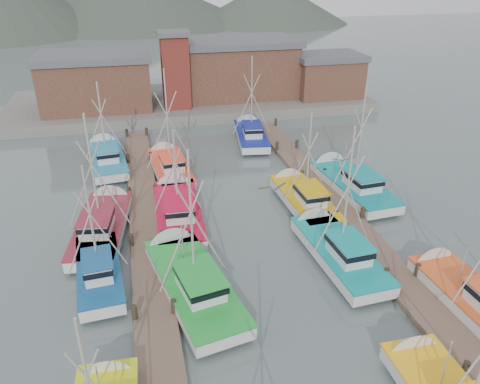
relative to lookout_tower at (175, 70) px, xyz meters
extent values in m
plane|color=#4C5C5A|center=(2.00, -33.00, -5.55)|extent=(260.00, 260.00, 0.00)
cube|color=brown|center=(-5.00, -29.00, -5.35)|extent=(2.20, 46.00, 0.40)
cylinder|color=black|center=(-6.00, -35.00, -5.10)|extent=(0.30, 0.30, 1.50)
cylinder|color=black|center=(-6.00, -28.00, -5.10)|extent=(0.30, 0.30, 1.50)
cylinder|color=black|center=(-6.00, -21.00, -5.10)|extent=(0.30, 0.30, 1.50)
cylinder|color=black|center=(-6.00, -14.00, -5.10)|extent=(0.30, 0.30, 1.50)
cylinder|color=black|center=(-6.00, -7.00, -5.10)|extent=(0.30, 0.30, 1.50)
cylinder|color=black|center=(-4.00, -35.00, -5.10)|extent=(0.30, 0.30, 1.50)
cylinder|color=black|center=(-4.00, -28.00, -5.10)|extent=(0.30, 0.30, 1.50)
cylinder|color=black|center=(-4.00, -21.00, -5.10)|extent=(0.30, 0.30, 1.50)
cylinder|color=black|center=(-4.00, -14.00, -5.10)|extent=(0.30, 0.30, 1.50)
cylinder|color=black|center=(-4.00, -7.00, -5.10)|extent=(0.30, 0.30, 1.50)
cube|color=brown|center=(9.00, -29.00, -5.35)|extent=(2.20, 46.00, 0.40)
cylinder|color=black|center=(8.00, -42.00, -5.10)|extent=(0.30, 0.30, 1.50)
cylinder|color=black|center=(8.00, -35.00, -5.10)|extent=(0.30, 0.30, 1.50)
cylinder|color=black|center=(8.00, -28.00, -5.10)|extent=(0.30, 0.30, 1.50)
cylinder|color=black|center=(8.00, -21.00, -5.10)|extent=(0.30, 0.30, 1.50)
cylinder|color=black|center=(8.00, -14.00, -5.10)|extent=(0.30, 0.30, 1.50)
cylinder|color=black|center=(8.00, -7.00, -5.10)|extent=(0.30, 0.30, 1.50)
cylinder|color=black|center=(10.00, -35.00, -5.10)|extent=(0.30, 0.30, 1.50)
cylinder|color=black|center=(10.00, -28.00, -5.10)|extent=(0.30, 0.30, 1.50)
cylinder|color=black|center=(10.00, -21.00, -5.10)|extent=(0.30, 0.30, 1.50)
cylinder|color=black|center=(10.00, -14.00, -5.10)|extent=(0.30, 0.30, 1.50)
cylinder|color=black|center=(10.00, -7.00, -5.10)|extent=(0.30, 0.30, 1.50)
cube|color=slate|center=(2.00, 4.00, -4.95)|extent=(44.00, 16.00, 1.20)
cube|color=brown|center=(-9.00, 2.00, -1.60)|extent=(12.00, 8.00, 5.50)
cube|color=#56565B|center=(-9.00, 2.00, 1.50)|extent=(12.72, 8.48, 0.70)
cube|color=brown|center=(8.00, 4.00, -1.25)|extent=(14.00, 9.00, 6.20)
cube|color=#56565B|center=(8.00, 4.00, 2.20)|extent=(14.84, 9.54, 0.70)
cube|color=brown|center=(19.00, 1.00, -2.10)|extent=(8.00, 6.00, 4.50)
cube|color=#56565B|center=(19.00, 1.00, 0.50)|extent=(8.48, 6.36, 0.70)
cube|color=maroon|center=(0.00, 0.00, -0.35)|extent=(3.00, 3.00, 8.00)
cube|color=#56565B|center=(0.00, 0.00, 3.90)|extent=(3.60, 3.60, 0.50)
cone|color=#3C4439|center=(-3.00, 97.00, -5.55)|extent=(140.00, 140.00, 30.00)
cone|color=#3C4439|center=(37.00, 87.00, -5.55)|extent=(90.00, 90.00, 24.00)
cone|color=silver|center=(6.26, -40.09, -5.00)|extent=(2.52, 1.10, 2.52)
cylinder|color=#A9A59B|center=(5.74, -44.29, -1.82)|extent=(2.46, 0.09, 5.38)
cylinder|color=#A9A59B|center=(6.26, -42.68, -3.25)|extent=(0.07, 0.07, 2.25)
cone|color=silver|center=(-7.19, -38.40, -5.00)|extent=(2.41, 1.20, 2.37)
cube|color=#101F37|center=(-2.74, -33.35, -5.50)|extent=(4.32, 8.74, 0.70)
cube|color=silver|center=(-2.74, -33.35, -4.85)|extent=(4.91, 9.93, 0.80)
cube|color=green|center=(-2.74, -33.35, -4.47)|extent=(5.02, 10.04, 0.10)
cone|color=silver|center=(-3.68, -28.69, -5.00)|extent=(3.13, 1.67, 2.97)
cube|color=silver|center=(-2.52, -34.47, -3.90)|extent=(2.44, 3.17, 1.10)
cube|color=black|center=(-2.52, -34.47, -3.67)|extent=(2.62, 3.48, 0.28)
cube|color=green|center=(-2.52, -34.47, -3.31)|extent=(2.78, 3.69, 0.07)
cylinder|color=#A9A59B|center=(-2.70, -33.54, -0.62)|extent=(0.16, 0.16, 7.66)
cylinder|color=#A9A59B|center=(-3.30, -33.66, -1.52)|extent=(2.71, 0.64, 5.99)
cylinder|color=#A9A59B|center=(-2.11, -33.42, -1.52)|extent=(2.71, 0.64, 5.99)
cylinder|color=#A9A59B|center=(-3.08, -31.68, -3.25)|extent=(0.09, 0.09, 2.65)
cube|color=#101F37|center=(6.35, -32.28, -5.50)|extent=(2.96, 7.72, 0.70)
cube|color=silver|center=(6.35, -32.28, -4.85)|extent=(3.36, 8.77, 0.80)
cube|color=#0C908E|center=(6.35, -32.28, -4.47)|extent=(3.45, 8.86, 0.10)
cone|color=silver|center=(6.07, -27.99, -5.00)|extent=(2.76, 1.28, 2.69)
cube|color=silver|center=(6.42, -33.31, -3.90)|extent=(1.90, 2.69, 1.10)
cube|color=black|center=(6.42, -33.31, -3.67)|extent=(2.03, 2.96, 0.28)
cube|color=#0C908E|center=(6.42, -33.31, -3.31)|extent=(2.16, 3.13, 0.07)
cylinder|color=#A9A59B|center=(6.37, -32.45, -0.57)|extent=(0.13, 0.13, 7.77)
cylinder|color=#A9A59B|center=(5.82, -32.49, -1.48)|extent=(2.77, 0.27, 6.07)
cylinder|color=#A9A59B|center=(6.91, -32.42, -1.48)|extent=(2.77, 0.27, 6.07)
cylinder|color=#A9A59B|center=(6.25, -30.74, -3.25)|extent=(0.07, 0.07, 2.40)
cube|color=#101F37|center=(-7.87, -31.00, -5.50)|extent=(2.60, 6.49, 0.70)
cube|color=silver|center=(-7.87, -31.00, -4.85)|extent=(2.95, 7.38, 0.80)
cube|color=#134E84|center=(-7.87, -31.00, -4.47)|extent=(3.03, 7.46, 0.10)
cone|color=silver|center=(-8.18, -27.41, -5.00)|extent=(2.33, 1.29, 2.25)
cube|color=silver|center=(-7.79, -31.86, -3.90)|extent=(1.63, 2.28, 1.10)
cube|color=black|center=(-7.79, -31.86, -3.67)|extent=(1.74, 2.50, 0.28)
cube|color=#134E84|center=(-7.79, -31.86, -3.31)|extent=(1.85, 2.65, 0.07)
cylinder|color=#A9A59B|center=(-7.86, -31.14, -1.27)|extent=(0.12, 0.12, 6.35)
cylinder|color=#A9A59B|center=(-8.35, -31.18, -2.02)|extent=(2.27, 0.28, 4.97)
cylinder|color=#A9A59B|center=(-7.36, -31.10, -2.02)|extent=(2.27, 0.28, 4.97)
cylinder|color=#A9A59B|center=(-7.98, -29.71, -3.25)|extent=(0.07, 0.07, 2.16)
cube|color=#101F37|center=(11.46, -38.26, -5.50)|extent=(2.74, 7.47, 0.70)
cube|color=silver|center=(11.46, -38.26, -4.85)|extent=(3.11, 8.49, 0.80)
cube|color=#DF5822|center=(11.46, -38.26, -4.47)|extent=(3.20, 8.58, 0.10)
cone|color=silver|center=(11.28, -34.07, -5.00)|extent=(2.69, 1.21, 2.65)
cylinder|color=#A9A59B|center=(11.39, -36.75, -3.25)|extent=(0.07, 0.07, 2.45)
cube|color=#101F37|center=(-2.68, -24.93, -5.50)|extent=(2.89, 8.20, 0.70)
cube|color=silver|center=(-2.68, -24.93, -4.85)|extent=(3.29, 9.32, 0.80)
cube|color=red|center=(-2.68, -24.93, -4.47)|extent=(3.38, 9.42, 0.10)
cone|color=silver|center=(-2.53, -20.32, -5.00)|extent=(2.92, 1.19, 2.89)
cube|color=silver|center=(-2.71, -26.04, -3.90)|extent=(1.95, 2.83, 1.10)
cube|color=black|center=(-2.71, -26.04, -3.67)|extent=(2.08, 3.11, 0.28)
cube|color=red|center=(-2.71, -26.04, -3.31)|extent=(2.20, 3.30, 0.07)
cylinder|color=#A9A59B|center=(-2.68, -25.12, -1.51)|extent=(0.13, 0.13, 5.87)
cylinder|color=#A9A59B|center=(-3.27, -25.10, -2.20)|extent=(2.12, 0.16, 4.60)
cylinder|color=#A9A59B|center=(-2.09, -25.14, -2.20)|extent=(2.12, 0.16, 4.60)
cylinder|color=#A9A59B|center=(-2.63, -23.27, -3.25)|extent=(0.08, 0.08, 2.58)
cube|color=#101F37|center=(6.71, -25.22, -5.50)|extent=(2.65, 7.33, 0.70)
cube|color=silver|center=(6.71, -25.22, -4.85)|extent=(3.01, 8.33, 0.80)
cube|color=#D2A007|center=(6.71, -25.22, -4.47)|extent=(3.10, 8.41, 0.10)
cone|color=silver|center=(6.54, -21.11, -5.00)|extent=(2.61, 1.20, 2.57)
cube|color=silver|center=(6.75, -26.21, -3.90)|extent=(1.76, 2.53, 1.10)
cube|color=black|center=(6.75, -26.21, -3.67)|extent=(1.88, 2.78, 0.28)
cube|color=#D2A007|center=(6.75, -26.21, -3.31)|extent=(1.99, 2.95, 0.07)
cylinder|color=#A9A59B|center=(6.71, -25.39, -1.23)|extent=(0.12, 0.12, 6.45)
cylinder|color=#A9A59B|center=(6.19, -25.41, -1.99)|extent=(2.31, 0.18, 5.04)
cylinder|color=#A9A59B|center=(7.24, -25.36, -1.99)|extent=(2.31, 0.18, 5.04)
cylinder|color=#A9A59B|center=(6.65, -23.74, -3.25)|extent=(0.07, 0.07, 2.29)
cube|color=#101F37|center=(-7.91, -25.81, -5.50)|extent=(3.62, 8.19, 0.70)
cube|color=silver|center=(-7.91, -25.81, -4.85)|extent=(4.11, 9.31, 0.80)
cube|color=maroon|center=(-7.91, -25.81, -4.47)|extent=(4.21, 9.41, 0.10)
cone|color=silver|center=(-7.30, -21.35, -5.00)|extent=(2.93, 1.47, 2.81)
cube|color=silver|center=(-8.05, -26.88, -3.90)|extent=(2.16, 2.92, 1.10)
cube|color=black|center=(-8.05, -26.88, -3.67)|extent=(2.31, 3.20, 0.28)
cube|color=maroon|center=(-8.05, -26.88, -3.31)|extent=(2.45, 3.40, 0.07)
cylinder|color=#A9A59B|center=(-7.93, -25.99, -0.67)|extent=(0.15, 0.15, 7.56)
cylinder|color=#A9A59B|center=(-8.54, -25.91, -1.56)|extent=(2.70, 0.47, 5.91)
cylinder|color=#A9A59B|center=(-7.32, -26.07, -1.56)|extent=(2.70, 0.47, 5.91)
cylinder|color=#A9A59B|center=(-7.69, -24.21, -3.25)|extent=(0.09, 0.09, 2.70)
cube|color=#101F37|center=(11.38, -23.62, -5.50)|extent=(3.36, 8.39, 0.70)
cube|color=silver|center=(11.38, -23.62, -4.85)|extent=(3.82, 9.53, 0.80)
cube|color=#0B8286|center=(11.38, -23.62, -4.47)|extent=(3.92, 9.63, 0.10)
cone|color=silver|center=(10.99, -18.98, -5.00)|extent=(3.02, 1.34, 2.94)
cube|color=silver|center=(11.47, -24.73, -3.90)|extent=(2.12, 2.94, 1.10)
cube|color=black|center=(11.47, -24.73, -3.67)|extent=(2.27, 3.23, 0.28)
cube|color=#0B8286|center=(11.47, -24.73, -3.31)|extent=(2.41, 3.43, 0.07)
cylinder|color=#A9A59B|center=(11.39, -23.81, -0.60)|extent=(0.15, 0.15, 7.71)
cylinder|color=#A9A59B|center=(10.77, -23.86, -1.50)|extent=(2.76, 0.33, 6.02)
cylinder|color=#A9A59B|center=(12.01, -23.75, -1.50)|extent=(2.76, 0.33, 6.02)
cylinder|color=#A9A59B|center=(11.24, -21.95, -3.25)|extent=(0.09, 0.09, 2.73)
cube|color=#101F37|center=(-2.47, -16.90, -5.50)|extent=(2.99, 7.51, 0.70)
cube|color=silver|center=(-2.47, -16.90, -4.85)|extent=(3.40, 8.53, 0.80)
cube|color=#FF4624|center=(-2.47, -16.90, -4.47)|extent=(3.49, 8.62, 0.10)
cone|color=silver|center=(-2.82, -12.75, -5.00)|extent=(2.69, 1.31, 2.60)
cube|color=silver|center=(-2.38, -17.90, -3.90)|extent=(1.88, 2.63, 1.10)
cube|color=black|center=(-2.38, -17.90, -3.67)|extent=(2.01, 2.89, 0.28)
cube|color=#FF4624|center=(-2.38, -17.90, -3.31)|extent=(2.14, 3.06, 0.07)
cylinder|color=#A9A59B|center=(-2.45, -17.07, -0.38)|extent=(0.13, 0.13, 8.15)
cylinder|color=#A9A59B|center=(-2.99, -17.12, -1.33)|extent=(2.89, 0.33, 6.36)
cylinder|color=#A9A59B|center=(-1.92, -17.03, -1.33)|extent=(2.89, 0.33, 6.36)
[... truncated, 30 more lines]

